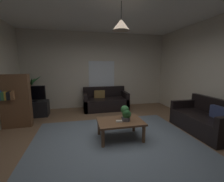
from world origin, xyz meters
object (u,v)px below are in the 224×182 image
couch_right_side (205,121)px  tv (32,94)px  couch_under_window (105,102)px  coffee_table (120,123)px  book_on_table_0 (119,121)px  remote_on_table_1 (124,118)px  potted_plant_on_table (126,113)px  tv_stand (34,109)px  potted_palm_corner (31,96)px  remote_on_table_0 (127,119)px  pendant_lamp (121,25)px  bookshelf_corner (15,101)px

couch_right_side → tv: size_ratio=1.94×
couch_under_window → tv: bearing=-172.7°
couch_under_window → coffee_table: couch_under_window is taller
coffee_table → tv: bearing=138.7°
couch_right_side → book_on_table_0: (-2.15, 0.06, 0.15)m
remote_on_table_1 → couch_right_side: bearing=-29.6°
potted_plant_on_table → tv_stand: 3.21m
tv → potted_palm_corner: size_ratio=0.58×
tv_stand → tv: 0.50m
tv_stand → couch_right_side: bearing=-26.2°
remote_on_table_0 → potted_plant_on_table: (-0.04, -0.05, 0.16)m
remote_on_table_0 → tv: (-2.46, 2.00, 0.33)m
pendant_lamp → remote_on_table_1: bearing=36.0°
tv → tv_stand: bearing=90.0°
book_on_table_0 → bookshelf_corner: bookshelf_corner is taller
remote_on_table_1 → tv: size_ratio=0.20×
remote_on_table_0 → tv_stand: 3.19m
book_on_table_0 → tv_stand: size_ratio=0.15×
couch_under_window → bookshelf_corner: size_ratio=1.15×
book_on_table_0 → tv: bearing=137.3°
couch_under_window → bookshelf_corner: 2.83m
remote_on_table_1 → tv_stand: bearing=117.9°
couch_under_window → book_on_table_0: size_ratio=11.98×
tv → potted_palm_corner: potted_palm_corner is taller
remote_on_table_0 → couch_right_side: bearing=-4.7°
potted_palm_corner → pendant_lamp: (2.48, -2.51, 1.84)m
bookshelf_corner → tv: bearing=76.9°
remote_on_table_0 → potted_plant_on_table: bearing=-129.5°
remote_on_table_1 → tv_stand: 3.12m
tv_stand → potted_palm_corner: potted_palm_corner is taller
potted_plant_on_table → tv: 3.18m
couch_under_window → remote_on_table_0: (0.08, -2.31, 0.15)m
couch_under_window → tv_stand: 2.40m
potted_plant_on_table → coffee_table: bearing=163.9°
couch_under_window → tv: 2.45m
couch_under_window → potted_plant_on_table: 2.38m
tv → couch_right_side: bearing=-26.0°
coffee_table → potted_palm_corner: size_ratio=0.73×
tv → bookshelf_corner: bearing=-103.1°
coffee_table → remote_on_table_1: remote_on_table_1 is taller
coffee_table → remote_on_table_1: 0.17m
potted_palm_corner → tv_stand: bearing=-70.0°
tv_stand → bookshelf_corner: size_ratio=0.64×
coffee_table → pendant_lamp: bearing=-26.6°
potted_palm_corner → pendant_lamp: 3.98m
bookshelf_corner → pendant_lamp: bearing=-26.2°
couch_right_side → book_on_table_0: bearing=-91.7°
remote_on_table_0 → potted_plant_on_table: size_ratio=0.47×
remote_on_table_0 → potted_plant_on_table: 0.17m
coffee_table → book_on_table_0: bearing=-123.5°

